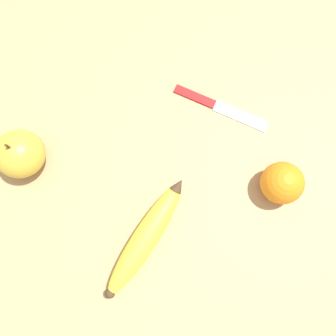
# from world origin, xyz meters

# --- Properties ---
(ground_plane) EXTENTS (3.00, 3.00, 0.00)m
(ground_plane) POSITION_xyz_m (0.00, 0.00, 0.00)
(ground_plane) COLOR tan
(banana) EXTENTS (0.19, 0.17, 0.04)m
(banana) POSITION_xyz_m (0.02, -0.02, 0.02)
(banana) COLOR yellow
(banana) RESTS_ON ground_plane
(orange) EXTENTS (0.07, 0.07, 0.07)m
(orange) POSITION_xyz_m (-0.03, 0.21, 0.04)
(orange) COLOR orange
(orange) RESTS_ON ground_plane
(apple) EXTENTS (0.08, 0.08, 0.09)m
(apple) POSITION_xyz_m (-0.15, -0.21, 0.04)
(apple) COLOR gold
(apple) RESTS_ON ground_plane
(paring_knife) EXTENTS (0.12, 0.16, 0.01)m
(paring_knife) POSITION_xyz_m (-0.19, 0.14, 0.00)
(paring_knife) COLOR silver
(paring_knife) RESTS_ON ground_plane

